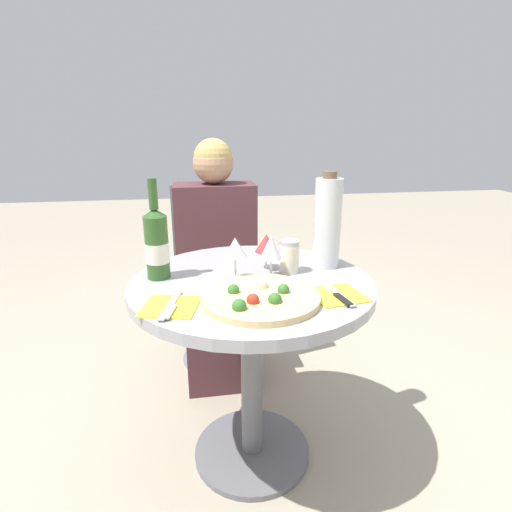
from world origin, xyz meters
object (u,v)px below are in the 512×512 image
Objects in this scene: wine_bottle at (157,244)px; tall_carafe at (327,223)px; chair_behind_diner at (216,279)px; dining_table at (252,323)px; seated_diner at (218,274)px; pizza_large at (261,297)px.

wine_bottle is 0.97× the size of tall_carafe.
dining_table is at bearing 95.38° from chair_behind_diner.
dining_table is at bearing 96.68° from seated_diner.
tall_carafe is (0.59, 0.02, 0.04)m from wine_bottle.
chair_behind_diner is 2.69× the size of tall_carafe.
dining_table is 0.63m from seated_diner.
tall_carafe reaches higher than wine_bottle.
chair_behind_diner is at bearing -90.00° from seated_diner.
chair_behind_diner is at bearing 94.44° from pizza_large.
wine_bottle is at bearing 67.32° from seated_diner.
pizza_large is 0.40m from wine_bottle.
dining_table is 0.44m from tall_carafe.
pizza_large is at bearing 95.28° from seated_diner.
tall_carafe is at bearing 43.15° from pizza_large.
pizza_large is at bearing -136.85° from tall_carafe.
dining_table is 2.44× the size of wine_bottle.
wine_bottle reaches higher than pizza_large.
tall_carafe is (0.29, 0.27, 0.15)m from pizza_large.
pizza_large is 0.42m from tall_carafe.
seated_diner reaches higher than wine_bottle.
dining_table is at bearing -161.84° from tall_carafe.
wine_bottle is (-0.30, 0.07, 0.28)m from dining_table.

